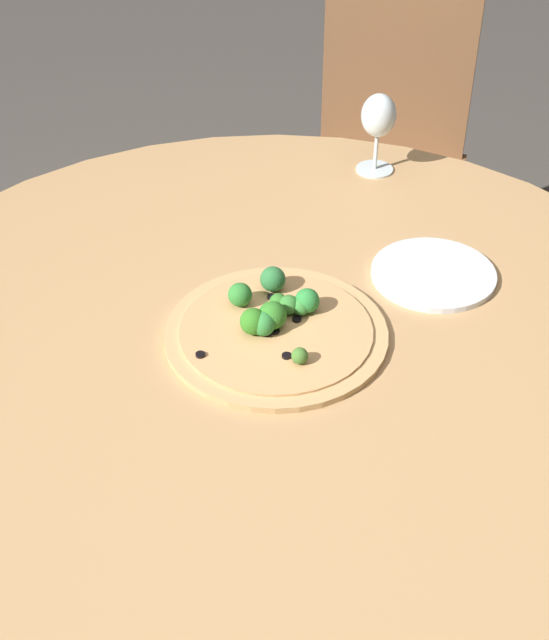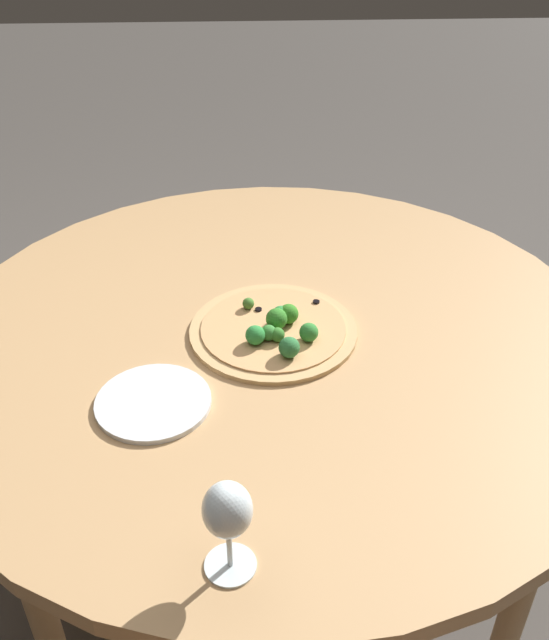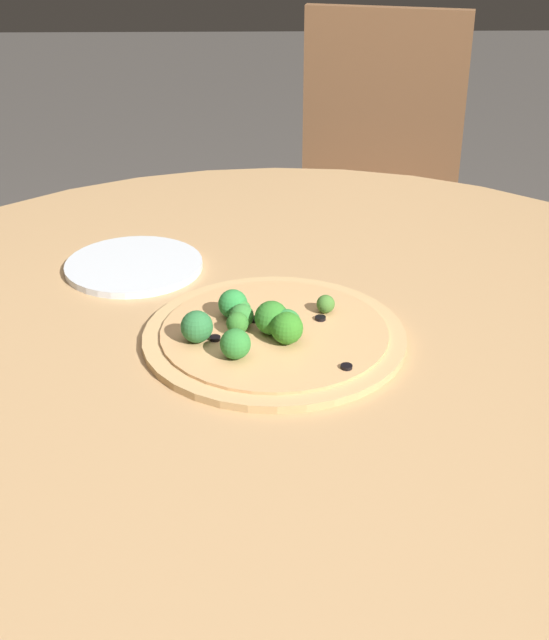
# 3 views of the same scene
# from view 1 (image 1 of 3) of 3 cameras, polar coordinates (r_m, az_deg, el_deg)

# --- Properties ---
(ground_plane) EXTENTS (12.00, 12.00, 0.00)m
(ground_plane) POSITION_cam_1_polar(r_m,az_deg,el_deg) (1.84, -0.02, -18.63)
(ground_plane) COLOR #4C4742
(dining_table) EXTENTS (1.35, 1.35, 0.70)m
(dining_table) POSITION_cam_1_polar(r_m,az_deg,el_deg) (1.34, -0.03, -3.10)
(dining_table) COLOR tan
(dining_table) RESTS_ON ground_plane
(chair_2) EXTENTS (0.42, 0.42, 0.93)m
(chair_2) POSITION_cam_1_polar(r_m,az_deg,el_deg) (2.32, 7.13, 10.96)
(chair_2) COLOR brown
(chair_2) RESTS_ON ground_plane
(pizza) EXTENTS (0.33, 0.33, 0.06)m
(pizza) POSITION_cam_1_polar(r_m,az_deg,el_deg) (1.32, -0.03, -0.42)
(pizza) COLOR tan
(pizza) RESTS_ON dining_table
(wine_glass) EXTENTS (0.07, 0.07, 0.16)m
(wine_glass) POSITION_cam_1_polar(r_m,az_deg,el_deg) (1.71, 6.67, 12.68)
(wine_glass) COLOR silver
(wine_glass) RESTS_ON dining_table
(plate_near) EXTENTS (0.20, 0.20, 0.01)m
(plate_near) POSITION_cam_1_polar(r_m,az_deg,el_deg) (1.46, 10.13, 2.93)
(plate_near) COLOR silver
(plate_near) RESTS_ON dining_table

